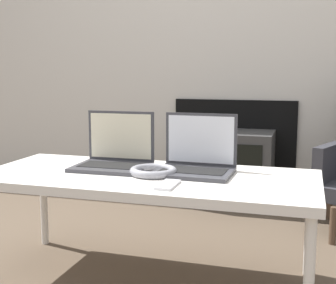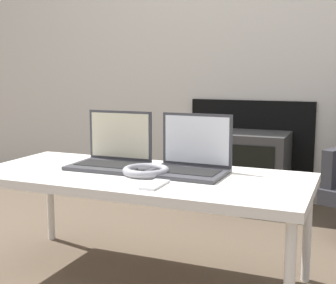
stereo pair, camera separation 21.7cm
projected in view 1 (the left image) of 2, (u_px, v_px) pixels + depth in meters
wall_back at (218, 10)px, 3.19m from camera, size 7.00×0.08×2.60m
table at (147, 182)px, 1.91m from camera, size 1.37×0.59×0.46m
laptop_left at (115, 155)px, 2.04m from camera, size 0.32×0.25×0.24m
laptop_right at (196, 160)px, 1.94m from camera, size 0.32×0.25×0.24m
headphones at (153, 171)px, 1.89m from camera, size 0.19×0.19×0.03m
phone at (168, 185)px, 1.71m from camera, size 0.06×0.15×0.01m
tv at (229, 168)px, 3.08m from camera, size 0.56×0.38×0.49m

